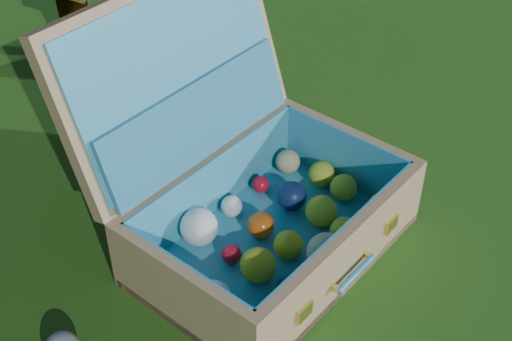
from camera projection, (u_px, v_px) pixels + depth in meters
The scene contains 2 objects.
ground at pixel (207, 270), 1.76m from camera, with size 60.00×60.00×0.00m, color #215114.
suitcase at pixel (242, 183), 1.75m from camera, with size 0.85×0.82×0.62m.
Camera 1 is at (-0.49, -1.11, 1.30)m, focal length 50.00 mm.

